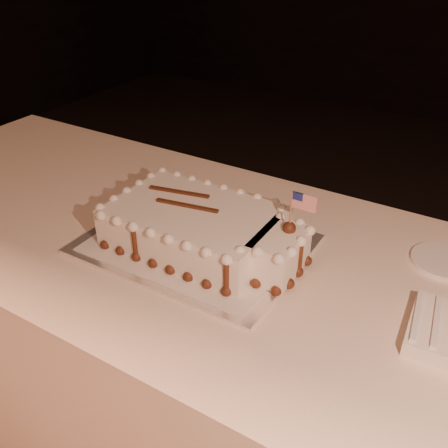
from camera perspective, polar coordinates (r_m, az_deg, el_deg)
The scene contains 5 objects.
banquet_table at distance 1.38m, azimuth 2.94°, elevation -16.86°, with size 2.40×0.80×0.75m, color #FFE0C5.
cake_board at distance 1.17m, azimuth -3.35°, elevation -2.28°, with size 0.50×0.37×0.01m, color white.
doily at distance 1.17m, azimuth -3.36°, elevation -2.08°, with size 0.44×0.34×0.00m, color silver.
sheet_cake at distance 1.13m, azimuth -2.31°, elevation -0.54°, with size 0.47×0.27×0.19m.
side_plate at distance 1.21m, azimuth 23.88°, elevation -3.91°, with size 0.14×0.14×0.01m, color white.
Camera 1 is at (0.42, -0.21, 1.41)m, focal length 40.00 mm.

